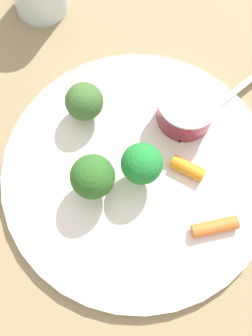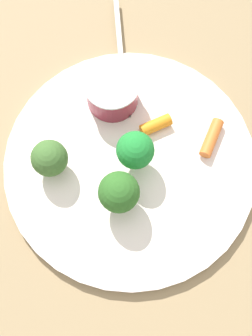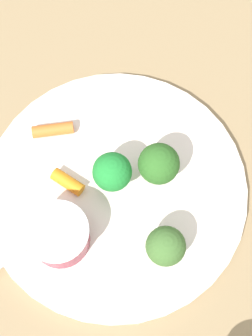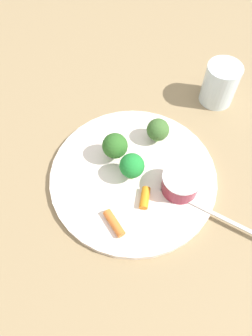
# 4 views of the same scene
# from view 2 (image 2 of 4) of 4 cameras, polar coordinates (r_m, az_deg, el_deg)

# --- Properties ---
(ground_plane) EXTENTS (2.40, 2.40, 0.00)m
(ground_plane) POSITION_cam_2_polar(r_m,az_deg,el_deg) (0.54, 0.51, 0.41)
(ground_plane) COLOR #8C7552
(plate) EXTENTS (0.30, 0.30, 0.01)m
(plate) POSITION_cam_2_polar(r_m,az_deg,el_deg) (0.53, 0.52, 0.63)
(plate) COLOR silver
(plate) RESTS_ON ground_plane
(sauce_cup) EXTENTS (0.07, 0.07, 0.04)m
(sauce_cup) POSITION_cam_2_polar(r_m,az_deg,el_deg) (0.54, -1.79, 9.77)
(sauce_cup) COLOR maroon
(sauce_cup) RESTS_ON plate
(broccoli_floret_0) EXTENTS (0.04, 0.04, 0.06)m
(broccoli_floret_0) POSITION_cam_2_polar(r_m,az_deg,el_deg) (0.49, 1.20, 2.26)
(broccoli_floret_0) COLOR #86C574
(broccoli_floret_0) RESTS_ON plate
(broccoli_floret_1) EXTENTS (0.05, 0.05, 0.06)m
(broccoli_floret_1) POSITION_cam_2_polar(r_m,az_deg,el_deg) (0.48, -0.91, -3.14)
(broccoli_floret_1) COLOR #8FAC59
(broccoli_floret_1) RESTS_ON plate
(broccoli_floret_2) EXTENTS (0.04, 0.04, 0.05)m
(broccoli_floret_2) POSITION_cam_2_polar(r_m,az_deg,el_deg) (0.51, -9.82, 1.23)
(broccoli_floret_2) COLOR #7FC261
(broccoli_floret_2) RESTS_ON plate
(carrot_stick_0) EXTENTS (0.03, 0.04, 0.01)m
(carrot_stick_0) POSITION_cam_2_polar(r_m,az_deg,el_deg) (0.54, 3.86, 5.55)
(carrot_stick_0) COLOR orange
(carrot_stick_0) RESTS_ON plate
(carrot_stick_1) EXTENTS (0.05, 0.03, 0.01)m
(carrot_stick_1) POSITION_cam_2_polar(r_m,az_deg,el_deg) (0.54, 10.95, 3.82)
(carrot_stick_1) COLOR orange
(carrot_stick_1) RESTS_ON plate
(fork) EXTENTS (0.18, 0.02, 0.00)m
(fork) POSITION_cam_2_polar(r_m,az_deg,el_deg) (0.59, -0.68, 14.25)
(fork) COLOR beige
(fork) RESTS_ON plate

